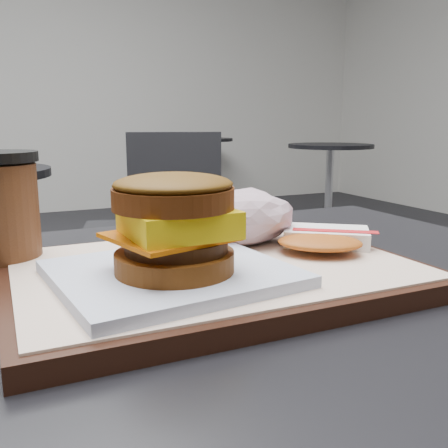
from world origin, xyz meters
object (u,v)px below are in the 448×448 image
(crumpled_wrapper, at_px, (237,216))
(neighbor_chair, at_px, (148,220))
(serving_tray, at_px, (213,273))
(breakfast_sandwich, at_px, (174,236))
(hash_brown, at_px, (324,239))
(customer_table, at_px, (226,444))

(crumpled_wrapper, xyz_separation_m, neighbor_chair, (0.33, 1.54, -0.31))
(crumpled_wrapper, bearing_deg, serving_tray, -131.44)
(neighbor_chair, bearing_deg, serving_tray, -103.75)
(breakfast_sandwich, relative_size, hash_brown, 1.54)
(breakfast_sandwich, height_order, hash_brown, breakfast_sandwich)
(neighbor_chair, bearing_deg, customer_table, -103.22)
(customer_table, bearing_deg, serving_tray, -159.85)
(breakfast_sandwich, relative_size, neighbor_chair, 0.24)
(serving_tray, relative_size, breakfast_sandwich, 1.82)
(hash_brown, height_order, neighbor_chair, neighbor_chair)
(customer_table, relative_size, crumpled_wrapper, 5.92)
(serving_tray, relative_size, neighbor_chair, 0.43)
(customer_table, distance_m, crumpled_wrapper, 0.25)
(serving_tray, bearing_deg, customer_table, 20.15)
(hash_brown, relative_size, neighbor_chair, 0.15)
(serving_tray, xyz_separation_m, hash_brown, (0.13, 0.00, 0.02))
(crumpled_wrapper, bearing_deg, breakfast_sandwich, -136.49)
(customer_table, height_order, breakfast_sandwich, breakfast_sandwich)
(serving_tray, height_order, crumpled_wrapper, crumpled_wrapper)
(serving_tray, bearing_deg, hash_brown, 0.00)
(hash_brown, xyz_separation_m, crumpled_wrapper, (-0.07, 0.06, 0.02))
(customer_table, distance_m, hash_brown, 0.24)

